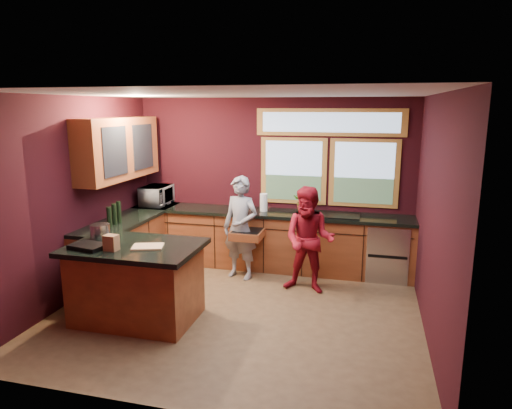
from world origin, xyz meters
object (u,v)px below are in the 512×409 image
at_px(island, 137,282).
at_px(person_red, 309,240).
at_px(person_grey, 241,228).
at_px(stock_pot, 100,231).
at_px(cutting_board, 148,247).

distance_m(island, person_red, 2.36).
bearing_deg(person_grey, stock_pot, -117.55).
bearing_deg(cutting_board, person_red, 39.89).
height_order(island, person_grey, person_grey).
bearing_deg(person_grey, person_red, -0.38).
height_order(person_grey, cutting_board, person_grey).
distance_m(cutting_board, stock_pot, 0.78).
bearing_deg(person_red, island, -137.58).
bearing_deg(cutting_board, stock_pot, 165.07).
bearing_deg(cutting_board, island, 165.96).
xyz_separation_m(island, cutting_board, (0.20, -0.05, 0.48)).
xyz_separation_m(island, stock_pot, (-0.55, 0.15, 0.56)).
relative_size(person_grey, cutting_board, 4.45).
bearing_deg(island, stock_pot, 164.74).
distance_m(person_red, cutting_board, 2.23).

